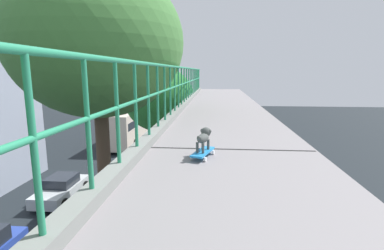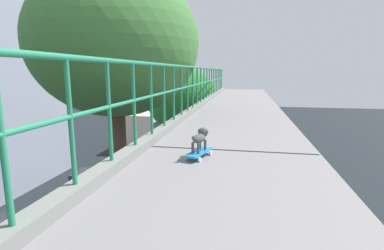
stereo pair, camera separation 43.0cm
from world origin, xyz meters
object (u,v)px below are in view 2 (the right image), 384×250
object	(u,v)px
toy_skateboard	(199,153)
car_blue_fourth	(1,247)
car_white_fifth	(120,219)
city_bus	(156,123)
small_dog	(200,137)
car_silver_sixth	(87,184)

from	to	relation	value
toy_skateboard	car_blue_fourth	bearing A→B (deg)	150.32
car_white_fifth	city_bus	bearing A→B (deg)	102.22
small_dog	car_white_fifth	bearing A→B (deg)	122.63
car_white_fifth	car_blue_fourth	bearing A→B (deg)	-138.88
car_blue_fourth	small_dog	world-z (taller)	small_dog
car_silver_sixth	car_blue_fourth	bearing A→B (deg)	-87.82
small_dog	toy_skateboard	bearing A→B (deg)	-106.17
city_bus	car_silver_sixth	bearing A→B (deg)	-89.50
car_blue_fourth	car_silver_sixth	bearing A→B (deg)	92.18
toy_skateboard	small_dog	distance (m)	0.21
car_silver_sixth	toy_skateboard	xyz separation A→B (m)	(8.62, -11.24, 5.56)
car_blue_fourth	city_bus	bearing A→B (deg)	91.03
car_white_fifth	car_silver_sixth	xyz separation A→B (m)	(-3.68, 3.47, 0.02)
car_silver_sixth	car_white_fifth	bearing A→B (deg)	-43.33
city_bus	car_white_fifth	bearing A→B (deg)	-77.78
city_bus	toy_skateboard	distance (m)	27.14
car_blue_fourth	car_white_fifth	xyz separation A→B (m)	(3.43, 3.00, -0.11)
car_blue_fourth	city_bus	distance (m)	20.60
car_blue_fourth	car_white_fifth	size ratio (longest dim) A/B	0.86
city_bus	toy_skateboard	xyz separation A→B (m)	(8.74, -25.33, 4.28)
toy_skateboard	small_dog	size ratio (longest dim) A/B	1.46
toy_skateboard	car_silver_sixth	bearing A→B (deg)	127.48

